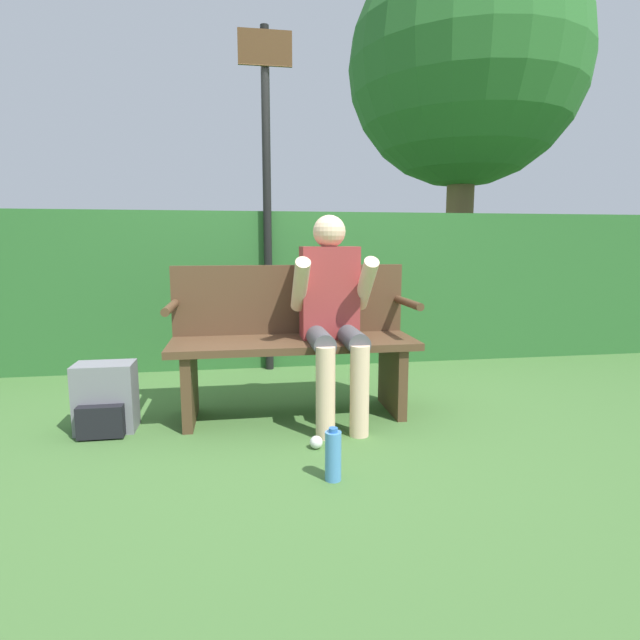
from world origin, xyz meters
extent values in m
plane|color=#426B33|center=(0.00, 0.00, 0.00)|extent=(40.00, 40.00, 0.00)
cube|color=#2D662D|center=(0.00, 1.56, 0.68)|extent=(12.00, 0.56, 1.37)
cube|color=#513823|center=(0.00, 0.00, 0.47)|extent=(1.53, 0.50, 0.05)
cube|color=#513823|center=(0.00, 0.23, 0.72)|extent=(1.53, 0.04, 0.46)
cube|color=#513823|center=(-0.65, 0.00, 0.23)|extent=(0.06, 0.45, 0.45)
cube|color=#513823|center=(0.65, 0.00, 0.23)|extent=(0.06, 0.45, 0.45)
cylinder|color=#513823|center=(-0.74, 0.00, 0.72)|extent=(0.05, 0.45, 0.05)
cylinder|color=#513823|center=(0.74, 0.00, 0.72)|extent=(0.05, 0.45, 0.05)
cube|color=#993333|center=(0.23, 0.05, 0.79)|extent=(0.36, 0.22, 0.58)
sphere|color=beige|center=(0.23, 0.05, 1.17)|extent=(0.21, 0.21, 0.21)
cylinder|color=#4C4C51|center=(0.13, -0.17, 0.53)|extent=(0.13, 0.44, 0.13)
cylinder|color=#4C4C51|center=(0.33, -0.17, 0.53)|extent=(0.13, 0.44, 0.13)
cylinder|color=beige|center=(0.13, -0.39, 0.26)|extent=(0.11, 0.11, 0.53)
cylinder|color=beige|center=(0.33, -0.39, 0.26)|extent=(0.11, 0.11, 0.53)
cylinder|color=beige|center=(0.03, -0.09, 0.85)|extent=(0.09, 0.35, 0.35)
cylinder|color=beige|center=(0.43, -0.09, 0.85)|extent=(0.09, 0.35, 0.35)
cube|color=slate|center=(-1.12, -0.07, 0.20)|extent=(0.33, 0.21, 0.41)
cube|color=black|center=(-1.12, -0.21, 0.10)|extent=(0.25, 0.07, 0.18)
cylinder|color=#4C8CCC|center=(0.08, -0.91, 0.12)|extent=(0.08, 0.08, 0.23)
cylinder|color=#2D66B2|center=(0.08, -0.91, 0.24)|extent=(0.04, 0.04, 0.02)
cylinder|color=black|center=(-0.09, 1.23, 1.41)|extent=(0.07, 0.07, 2.82)
cube|color=brown|center=(-0.09, 1.19, 2.63)|extent=(0.43, 0.02, 0.27)
cube|color=#2D4784|center=(-4.49, 13.77, 0.51)|extent=(3.31, 4.86, 0.67)
cube|color=#333D4C|center=(-4.49, 13.77, 1.11)|extent=(2.27, 2.59, 0.54)
cylinder|color=black|center=(-5.81, 14.76, 0.28)|extent=(0.37, 0.60, 0.57)
cylinder|color=black|center=(-4.17, 15.38, 0.28)|extent=(0.37, 0.60, 0.57)
cylinder|color=black|center=(-4.82, 12.15, 0.28)|extent=(0.37, 0.60, 0.57)
cylinder|color=black|center=(-3.18, 12.77, 0.28)|extent=(0.37, 0.60, 0.57)
cylinder|color=brown|center=(2.61, 3.39, 1.22)|extent=(0.36, 0.36, 2.44)
sphere|color=#2D6B2D|center=(2.61, 3.39, 3.34)|extent=(3.02, 3.02, 3.02)
sphere|color=silver|center=(0.06, -0.54, 0.03)|extent=(0.07, 0.07, 0.07)
camera|label=1|loc=(-0.32, -3.06, 1.10)|focal=28.00mm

